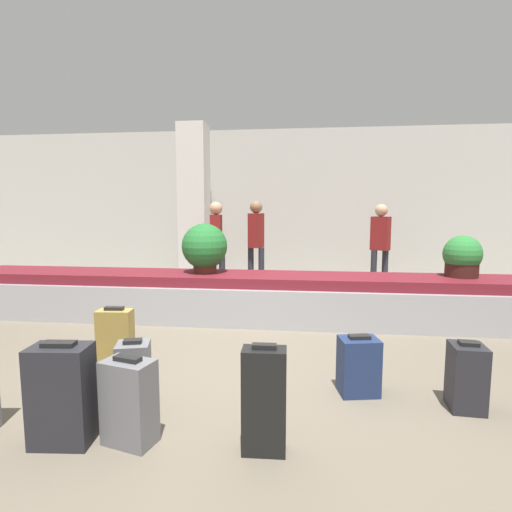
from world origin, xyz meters
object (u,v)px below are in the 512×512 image
suitcase_1 (467,377)px  traveler_2 (256,237)px  pillar (194,205)px  suitcase_5 (129,402)px  suitcase_0 (116,344)px  traveler_1 (380,240)px  suitcase_6 (62,395)px  traveler_0 (216,239)px  suitcase_2 (134,376)px  potted_plant_0 (462,257)px  potted_plant_1 (205,248)px  suitcase_4 (358,366)px  suitcase_3 (264,400)px

suitcase_1 → traveler_2: traveler_2 is taller
pillar → suitcase_5: bearing=-78.9°
suitcase_0 → traveler_1: 5.21m
suitcase_6 → traveler_1: 5.97m
suitcase_6 → traveler_0: bearing=84.9°
suitcase_1 → traveler_0: bearing=128.9°
pillar → traveler_1: (3.60, -0.52, -0.65)m
suitcase_0 → traveler_1: (3.04, 4.19, 0.63)m
suitcase_5 → traveler_0: (-0.44, 4.62, 0.70)m
suitcase_2 → suitcase_5: size_ratio=0.93×
pillar → potted_plant_0: 5.02m
suitcase_0 → potted_plant_1: size_ratio=0.96×
suitcase_0 → suitcase_1: 2.90m
potted_plant_0 → traveler_2: 3.52m
traveler_2 → traveler_1: bearing=113.5°
suitcase_1 → suitcase_2: bearing=-170.0°
suitcase_0 → suitcase_4: bearing=-6.1°
suitcase_5 → potted_plant_1: potted_plant_1 is taller
suitcase_4 → suitcase_5: 1.80m
potted_plant_0 → traveler_1: bearing=108.6°
suitcase_1 → traveler_0: traveler_0 is taller
suitcase_0 → suitcase_3: 1.69m
traveler_0 → suitcase_4: bearing=23.1°
suitcase_6 → potted_plant_1: bearing=81.7°
suitcase_2 → traveler_1: (2.65, 4.69, 0.69)m
suitcase_1 → suitcase_5: (-2.34, -0.72, 0.03)m
suitcase_1 → suitcase_6: suitcase_6 is taller
traveler_1 → potted_plant_0: bearing=141.9°
pillar → traveler_2: (1.33, -0.60, -0.60)m
suitcase_6 → potted_plant_1: potted_plant_1 is taller
potted_plant_1 → potted_plant_0: bearing=0.9°
suitcase_6 → potted_plant_0: 4.83m
suitcase_0 → traveler_2: bearing=74.4°
suitcase_5 → traveler_2: traveler_2 is taller
suitcase_5 → potted_plant_0: potted_plant_0 is taller
suitcase_6 → traveler_1: traveler_1 is taller
potted_plant_0 → traveler_2: size_ratio=0.33×
suitcase_1 → suitcase_3: size_ratio=0.76×
potted_plant_1 → traveler_2: size_ratio=0.41×
suitcase_1 → suitcase_6: (-2.77, -0.78, 0.07)m
suitcase_2 → suitcase_5: suitcase_5 is taller
potted_plant_0 → suitcase_1: bearing=-109.0°
suitcase_0 → traveler_1: bearing=49.1°
pillar → suitcase_4: bearing=-60.6°
suitcase_6 → traveler_0: 4.72m
pillar → suitcase_1: size_ratio=6.02×
suitcase_3 → suitcase_4: 1.12m
suitcase_0 → suitcase_6: 1.00m
suitcase_6 → traveler_1: (2.92, 5.17, 0.62)m
suitcase_5 → suitcase_1: bearing=32.2°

